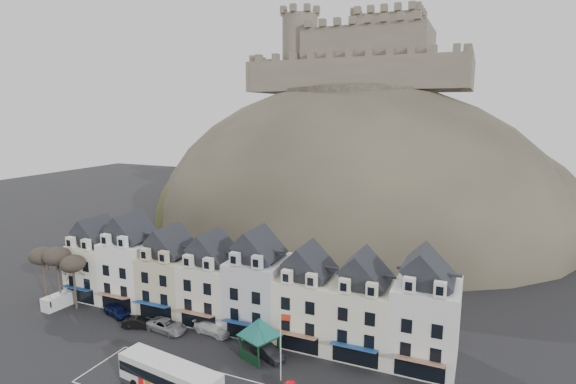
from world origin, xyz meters
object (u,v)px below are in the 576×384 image
object	(u,v)px
bus_shelter	(259,327)
white_van	(58,301)
bus	(170,377)
car_white	(213,328)
flagpole	(281,342)
car_navy	(117,311)
car_black	(139,323)
car_maroon	(256,338)
car_charcoal	(267,352)
car_silver	(167,326)

from	to	relation	value
bus_shelter	white_van	distance (m)	32.45
bus	car_white	size ratio (longest dim) A/B	2.27
bus_shelter	flagpole	xyz separation A→B (m)	(4.05, -2.96, 0.61)
bus	car_navy	world-z (taller)	bus
car_black	car_maroon	xyz separation A→B (m)	(15.60, 2.50, -0.01)
flagpole	white_van	size ratio (longest dim) A/B	1.78
car_charcoal	flagpole	bearing A→B (deg)	-111.46
bus	car_black	bearing A→B (deg)	149.65
car_black	car_maroon	world-z (taller)	car_black
flagpole	car_navy	size ratio (longest dim) A/B	1.70
car_black	car_silver	bearing A→B (deg)	-99.07
white_van	car_black	size ratio (longest dim) A/B	1.01
white_van	car_charcoal	distance (m)	33.13
car_navy	car_charcoal	world-z (taller)	car_navy
bus_shelter	car_charcoal	world-z (taller)	bus_shelter
bus	car_charcoal	size ratio (longest dim) A/B	2.60
white_van	car_silver	bearing A→B (deg)	6.14
car_charcoal	car_maroon	bearing A→B (deg)	73.60
car_charcoal	car_black	bearing A→B (deg)	114.90
car_maroon	car_black	bearing A→B (deg)	121.35
car_silver	car_white	xyz separation A→B (m)	(5.67, 1.81, 0.00)
car_charcoal	bus_shelter	bearing A→B (deg)	139.05
flagpole	car_charcoal	xyz separation A→B (m)	(-3.25, 3.33, -3.60)
bus	car_white	distance (m)	12.40
car_charcoal	bus	bearing A→B (deg)	172.94
white_van	car_white	world-z (taller)	white_van
car_charcoal	car_silver	bearing A→B (deg)	112.33
car_white	car_silver	bearing A→B (deg)	116.16
car_black	car_navy	bearing A→B (deg)	54.73
car_black	car_silver	world-z (taller)	car_silver
car_navy	car_white	distance (m)	14.72
bus_shelter	white_van	size ratio (longest dim) A/B	1.64
bus	car_black	world-z (taller)	bus
white_van	car_white	distance (m)	24.44
flagpole	car_white	world-z (taller)	flagpole
car_navy	car_silver	xyz separation A→B (m)	(9.01, -0.80, -0.01)
bus_shelter	car_black	size ratio (longest dim) A/B	1.67
car_white	car_maroon	world-z (taller)	car_white
car_white	car_navy	bearing A→B (deg)	102.40
car_black	car_white	world-z (taller)	car_white
bus_shelter	car_maroon	distance (m)	4.47
flagpole	white_van	distance (m)	36.69
bus	car_charcoal	bearing A→B (deg)	65.90
car_silver	car_white	bearing A→B (deg)	-66.29
bus	car_white	world-z (taller)	bus
car_white	car_charcoal	bearing A→B (deg)	-96.22
car_silver	car_white	world-z (taller)	car_white
car_maroon	car_charcoal	world-z (taller)	car_charcoal
car_black	car_white	size ratio (longest dim) A/B	0.81
car_silver	car_black	bearing A→B (deg)	106.26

